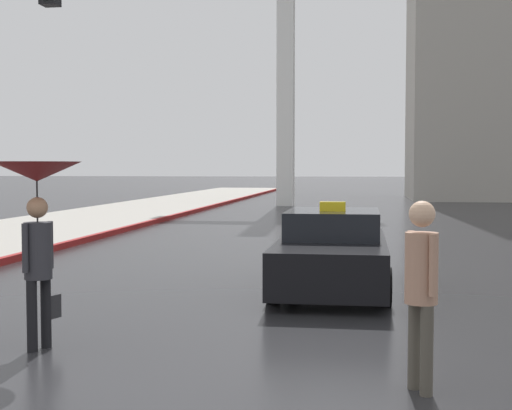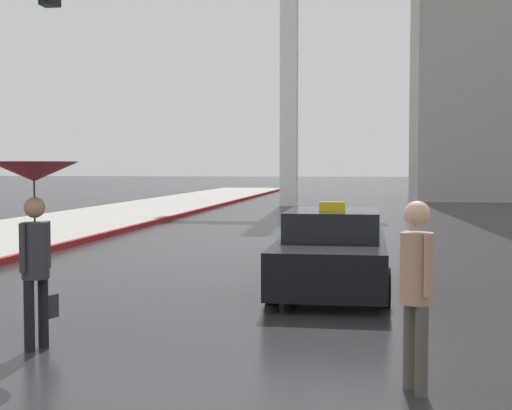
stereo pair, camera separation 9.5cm
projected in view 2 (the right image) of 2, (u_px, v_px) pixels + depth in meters
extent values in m
cube|color=black|center=(332.00, 259.00, 12.28)|extent=(1.80, 4.51, 0.72)
cube|color=black|center=(333.00, 224.00, 12.47)|extent=(1.58, 2.03, 0.48)
cylinder|color=black|center=(384.00, 287.00, 10.78)|extent=(0.20, 0.60, 0.60)
cylinder|color=black|center=(272.00, 284.00, 11.04)|extent=(0.20, 0.60, 0.60)
cylinder|color=black|center=(381.00, 263.00, 13.54)|extent=(0.20, 0.60, 0.60)
cylinder|color=black|center=(291.00, 261.00, 13.80)|extent=(0.20, 0.60, 0.60)
cube|color=yellow|center=(332.00, 206.00, 12.23)|extent=(0.44, 0.16, 0.16)
cylinder|color=black|center=(29.00, 316.00, 8.16)|extent=(0.15, 0.15, 0.83)
cylinder|color=black|center=(43.00, 312.00, 8.36)|extent=(0.15, 0.15, 0.83)
cylinder|color=#28282D|center=(35.00, 251.00, 8.22)|extent=(0.40, 0.40, 0.66)
sphere|color=#997051|center=(35.00, 207.00, 8.19)|extent=(0.24, 0.24, 0.24)
cylinder|color=#28282D|center=(22.00, 248.00, 8.04)|extent=(0.09, 0.09, 0.56)
cylinder|color=#28282D|center=(48.00, 245.00, 8.39)|extent=(0.09, 0.09, 0.56)
cone|color=maroon|center=(34.00, 171.00, 8.17)|extent=(1.01, 1.01, 0.23)
cylinder|color=black|center=(34.00, 201.00, 8.19)|extent=(0.02, 0.02, 0.68)
cube|color=#262628|center=(50.00, 306.00, 8.52)|extent=(0.15, 0.20, 0.28)
cylinder|color=#4C473D|center=(410.00, 345.00, 6.78)|extent=(0.16, 0.16, 0.84)
cylinder|color=#4C473D|center=(422.00, 351.00, 6.57)|extent=(0.16, 0.16, 0.84)
cylinder|color=tan|center=(416.00, 268.00, 6.63)|extent=(0.41, 0.41, 0.67)
sphere|color=#DBAD89|center=(417.00, 214.00, 6.61)|extent=(0.25, 0.25, 0.25)
cylinder|color=tan|center=(406.00, 260.00, 6.81)|extent=(0.09, 0.09, 0.57)
cylinder|color=tan|center=(428.00, 266.00, 6.45)|extent=(0.09, 0.09, 0.57)
cube|color=white|center=(289.00, 22.00, 38.34)|extent=(0.90, 0.90, 19.88)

